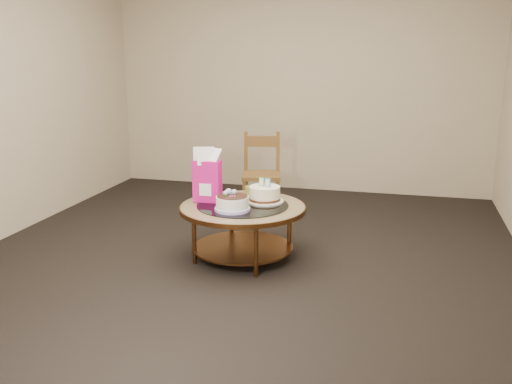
% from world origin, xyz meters
% --- Properties ---
extents(ground, '(5.00, 5.00, 0.00)m').
position_xyz_m(ground, '(0.00, 0.00, 0.00)').
color(ground, black).
rests_on(ground, ground).
extents(room_walls, '(4.52, 5.02, 2.61)m').
position_xyz_m(room_walls, '(0.00, 0.00, 1.54)').
color(room_walls, tan).
rests_on(room_walls, ground).
extents(coffee_table, '(1.02, 1.02, 0.46)m').
position_xyz_m(coffee_table, '(0.00, -0.00, 0.38)').
color(coffee_table, brown).
rests_on(coffee_table, ground).
extents(decorated_cake, '(0.28, 0.28, 0.16)m').
position_xyz_m(decorated_cake, '(-0.04, -0.17, 0.51)').
color(decorated_cake, '#B9A0E2').
rests_on(decorated_cake, coffee_table).
extents(cream_cake, '(0.31, 0.31, 0.20)m').
position_xyz_m(cream_cake, '(0.15, 0.15, 0.52)').
color(cream_cake, white).
rests_on(cream_cake, coffee_table).
extents(gift_bag, '(0.22, 0.17, 0.44)m').
position_xyz_m(gift_bag, '(-0.31, 0.04, 0.68)').
color(gift_bag, '#D31385').
rests_on(gift_bag, coffee_table).
extents(pillar_candle, '(0.13, 0.13, 0.10)m').
position_xyz_m(pillar_candle, '(-0.02, 0.27, 0.49)').
color(pillar_candle, '#DFBD5C').
rests_on(pillar_candle, coffee_table).
extents(dining_chair, '(0.47, 0.47, 0.84)m').
position_xyz_m(dining_chair, '(-0.17, 1.31, 0.43)').
color(dining_chair, brown).
rests_on(dining_chair, ground).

